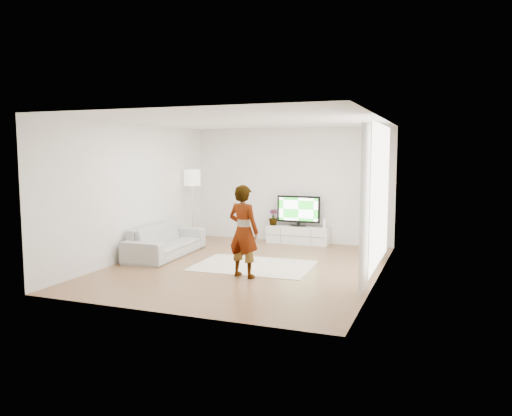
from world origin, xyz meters
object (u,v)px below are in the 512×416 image
at_px(media_console, 298,235).
at_px(rug, 253,266).
at_px(sofa, 166,240).
at_px(television, 299,210).
at_px(floor_lamp, 192,181).
at_px(player, 243,231).

distance_m(media_console, rug, 2.65).
bearing_deg(sofa, television, -46.45).
height_order(media_console, television, television).
bearing_deg(floor_lamp, media_console, 17.91).
bearing_deg(television, floor_lamp, -161.50).
bearing_deg(player, media_console, -76.52).
xyz_separation_m(rug, player, (0.16, -0.90, 0.82)).
bearing_deg(floor_lamp, television, 18.50).
relative_size(rug, sofa, 1.00).
height_order(rug, sofa, sofa).
height_order(television, player, player).
relative_size(media_console, player, 0.92).
bearing_deg(media_console, television, 90.00).
relative_size(media_console, television, 1.42).
xyz_separation_m(media_console, television, (0.00, 0.03, 0.61)).
height_order(player, floor_lamp, floor_lamp).
bearing_deg(media_console, sofa, -133.55).
xyz_separation_m(media_console, floor_lamp, (-2.45, -0.79, 1.31)).
xyz_separation_m(television, player, (0.01, -3.56, 0.00)).
height_order(media_console, sofa, sofa).
bearing_deg(sofa, rug, -100.08).
height_order(media_console, floor_lamp, floor_lamp).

